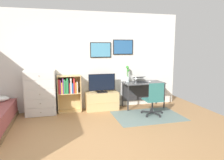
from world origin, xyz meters
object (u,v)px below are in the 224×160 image
Objects in this scene: tv_stand at (102,101)px; television at (102,83)px; wine_glass at (136,78)px; bookshelf at (68,90)px; bamboo_vase at (128,74)px; computer_mouse at (150,82)px; laptop at (140,80)px; desk at (142,87)px; office_chair at (154,98)px; dresser at (40,93)px.

television is (-0.00, -0.02, 0.50)m from tv_stand.
television reaches higher than wine_glass.
bamboo_vase reaches higher than bookshelf.
computer_mouse is at bearing -5.52° from tv_stand.
bamboo_vase is at bearing 6.45° from tv_stand.
laptop is 0.85× the size of bamboo_vase.
bamboo_vase is at bearing 8.05° from television.
television is at bearing -90.00° from tv_stand.
computer_mouse is 0.67m from bamboo_vase.
desk is at bearing 141.97° from computer_mouse.
office_chair is at bearing -23.64° from bookshelf.
bamboo_vase reaches higher than tv_stand.
bookshelf is 2.12m from desk.
bookshelf is at bearing -178.47° from bamboo_vase.
dresser is 2.91m from office_chair.
television is at bearing -4.15° from bookshelf.
bookshelf is at bearing 175.85° from television.
wine_glass is (0.95, -0.11, 0.12)m from television.
television reaches higher than computer_mouse.
computer_mouse is 0.45m from wine_glass.
television is 0.64× the size of desk.
office_chair is (2.79, -0.85, -0.13)m from dresser.
television is at bearing 144.41° from office_chair.
tv_stand is 1.94× the size of bamboo_vase.
television is at bearing -178.92° from desk.
bamboo_vase is at bearing 112.07° from office_chair.
computer_mouse is (3.00, -0.12, 0.17)m from dresser.
laptop is (2.03, -0.04, 0.19)m from bookshelf.
dresser is at bearing 176.17° from laptop.
bookshelf reaches higher than office_chair.
dresser reaches higher than desk.
tv_stand is at bearing 0.53° from dresser.
dresser is at bearing 179.74° from television.
television is 0.96m from wine_glass.
wine_glass is at bearing -53.81° from bamboo_vase.
laptop reaches higher than office_chair.
television reaches higher than bookshelf.
tv_stand is 2.27× the size of laptop.
television reaches higher than laptop.
office_chair is 0.87m from wine_glass.
tv_stand is 0.78× the size of desk.
desk is 0.27m from computer_mouse.
wine_glass is at bearing -2.68° from dresser.
wine_glass is at bearing -152.43° from desk.
dresser is 3.01m from computer_mouse.
bamboo_vase is at bearing 168.26° from desk.
wine_glass is at bearing 106.88° from office_chair.
tv_stand is 1.14m from wine_glass.
bamboo_vase reaches higher than laptop.
bamboo_vase is at bearing 161.29° from laptop.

